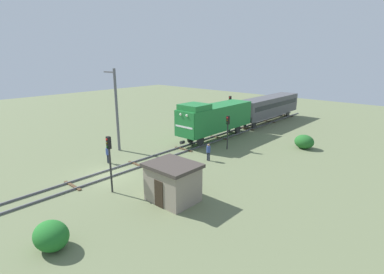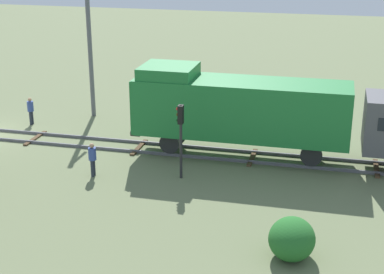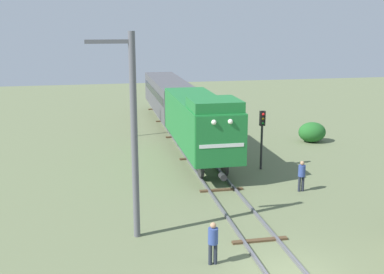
% 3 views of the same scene
% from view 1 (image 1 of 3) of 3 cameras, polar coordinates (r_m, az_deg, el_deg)
% --- Properties ---
extents(ground_plane, '(113.48, 113.48, 0.00)m').
position_cam_1_polar(ground_plane, '(26.85, -15.75, -6.92)').
color(ground_plane, '#66704C').
extents(railway_track, '(2.40, 75.66, 0.16)m').
position_cam_1_polar(railway_track, '(26.82, -15.76, -6.77)').
color(railway_track, '#595960').
rests_on(railway_track, ground).
extents(locomotive, '(2.90, 11.60, 4.60)m').
position_cam_1_polar(locomotive, '(35.78, 4.36, 3.81)').
color(locomotive, '#1E7233').
rests_on(locomotive, railway_track).
extents(passenger_car_leading, '(2.84, 14.00, 3.66)m').
position_cam_1_polar(passenger_car_leading, '(46.94, 14.42, 5.84)').
color(passenger_car_leading, '#4C4C51').
rests_on(passenger_car_leading, railway_track).
extents(traffic_signal_near, '(0.32, 0.34, 4.31)m').
position_cam_1_polar(traffic_signal_near, '(22.44, -15.45, -3.19)').
color(traffic_signal_near, '#262628').
rests_on(traffic_signal_near, ground).
extents(traffic_signal_mid, '(0.32, 0.34, 3.68)m').
position_cam_1_polar(traffic_signal_mid, '(32.18, 6.82, 2.07)').
color(traffic_signal_mid, '#262628').
rests_on(traffic_signal_mid, ground).
extents(traffic_signal_far, '(0.32, 0.34, 4.13)m').
position_cam_1_polar(traffic_signal_far, '(44.42, 7.24, 6.14)').
color(traffic_signal_far, '#262628').
rests_on(traffic_signal_far, ground).
extents(worker_near_track, '(0.38, 0.38, 1.70)m').
position_cam_1_polar(worker_near_track, '(29.25, -15.72, -2.98)').
color(worker_near_track, '#262B38').
rests_on(worker_near_track, ground).
extents(worker_by_signal, '(0.38, 0.38, 1.70)m').
position_cam_1_polar(worker_by_signal, '(28.87, 3.15, -2.65)').
color(worker_by_signal, '#262B38').
rests_on(worker_by_signal, ground).
extents(catenary_mast, '(1.94, 0.28, 8.62)m').
position_cam_1_polar(catenary_mast, '(32.18, -14.22, 5.32)').
color(catenary_mast, '#595960').
rests_on(catenary_mast, ground).
extents(relay_hut, '(3.50, 2.90, 2.74)m').
position_cam_1_polar(relay_hut, '(21.07, -3.69, -8.55)').
color(relay_hut, gray).
rests_on(relay_hut, ground).
extents(bush_near, '(2.10, 1.72, 1.53)m').
position_cam_1_polar(bush_near, '(34.88, 20.58, -0.85)').
color(bush_near, '#236326').
rests_on(bush_near, ground).
extents(bush_mid, '(2.11, 1.73, 1.54)m').
position_cam_1_polar(bush_mid, '(18.10, -25.26, -16.64)').
color(bush_mid, '#206A26').
rests_on(bush_mid, ground).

